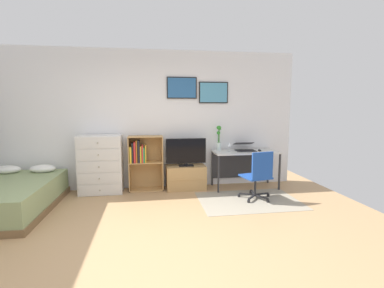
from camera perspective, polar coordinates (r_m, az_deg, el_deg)
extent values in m
plane|color=tan|center=(3.59, -9.84, -19.26)|extent=(7.20, 7.20, 0.00)
cube|color=white|center=(5.64, -9.79, 4.77)|extent=(6.12, 0.06, 2.70)
cube|color=black|center=(5.64, -2.06, 11.27)|extent=(0.59, 0.02, 0.42)
cube|color=#285B93|center=(5.63, -2.05, 11.27)|extent=(0.55, 0.01, 0.38)
cube|color=black|center=(5.75, 4.37, 10.31)|extent=(0.59, 0.02, 0.42)
cube|color=#4C93B7|center=(5.74, 4.40, 10.32)|extent=(0.55, 0.01, 0.38)
cube|color=#9E937F|center=(5.07, 11.39, -11.11)|extent=(1.70, 1.20, 0.01)
cube|color=brown|center=(5.31, -33.35, -10.85)|extent=(1.38, 1.98, 0.10)
cube|color=#8C9E6B|center=(5.25, -33.53, -8.49)|extent=(1.34, 1.94, 0.35)
ellipsoid|color=white|center=(5.96, -33.23, -4.34)|extent=(0.45, 0.29, 0.14)
ellipsoid|color=white|center=(5.73, -27.90, -4.41)|extent=(0.45, 0.29, 0.14)
cube|color=silver|center=(5.54, -17.93, -3.93)|extent=(0.78, 0.42, 1.09)
cube|color=silver|center=(5.44, -18.10, -8.84)|extent=(0.74, 0.01, 0.20)
sphere|color=#A59E8C|center=(5.42, -18.13, -8.89)|extent=(0.03, 0.03, 0.03)
cube|color=silver|center=(5.38, -18.19, -6.63)|extent=(0.74, 0.01, 0.20)
sphere|color=#A59E8C|center=(5.36, -18.22, -6.68)|extent=(0.03, 0.03, 0.03)
cube|color=silver|center=(5.33, -18.29, -4.39)|extent=(0.74, 0.01, 0.20)
sphere|color=#A59E8C|center=(5.32, -18.32, -4.42)|extent=(0.03, 0.03, 0.03)
cube|color=silver|center=(5.29, -18.38, -2.10)|extent=(0.74, 0.01, 0.20)
sphere|color=#A59E8C|center=(5.28, -18.41, -2.13)|extent=(0.03, 0.03, 0.03)
cube|color=silver|center=(5.26, -18.48, 0.22)|extent=(0.74, 0.01, 0.20)
sphere|color=#A59E8C|center=(5.25, -18.51, 0.19)|extent=(0.03, 0.03, 0.03)
cube|color=tan|center=(5.55, -12.57, -3.91)|extent=(0.02, 0.30, 1.06)
cube|color=tan|center=(5.54, -5.98, -3.77)|extent=(0.02, 0.30, 1.06)
cube|color=tan|center=(5.66, -9.16, -9.01)|extent=(0.65, 0.30, 0.02)
cube|color=tan|center=(5.53, -9.28, -3.63)|extent=(0.62, 0.30, 0.02)
cube|color=tan|center=(5.46, -9.39, 1.51)|extent=(0.62, 0.30, 0.02)
cube|color=tan|center=(5.68, -9.27, -3.56)|extent=(0.65, 0.01, 1.06)
cube|color=gold|center=(5.49, -12.25, -2.09)|extent=(0.04, 0.23, 0.30)
cube|color=black|center=(5.46, -11.90, -1.73)|extent=(0.03, 0.20, 0.38)
cube|color=red|center=(5.48, -11.46, -1.61)|extent=(0.04, 0.24, 0.39)
cube|color=orange|center=(5.46, -11.11, -1.47)|extent=(0.02, 0.21, 0.42)
cube|color=black|center=(5.47, -10.71, -1.43)|extent=(0.04, 0.23, 0.42)
cube|color=gold|center=(5.47, -10.29, -2.04)|extent=(0.03, 0.22, 0.31)
cube|color=red|center=(5.45, -9.95, -1.93)|extent=(0.03, 0.18, 0.33)
cube|color=#2D8C4C|center=(5.47, -9.65, -2.13)|extent=(0.03, 0.21, 0.29)
cube|color=gold|center=(5.46, -9.33, -1.94)|extent=(0.02, 0.21, 0.33)
cube|color=tan|center=(5.60, -1.23, -6.73)|extent=(0.76, 0.40, 0.46)
cube|color=tan|center=(5.40, -0.94, -7.26)|extent=(0.76, 0.01, 0.02)
cube|color=black|center=(5.52, -1.21, -4.34)|extent=(0.28, 0.16, 0.02)
cube|color=black|center=(5.52, -1.21, -3.98)|extent=(0.06, 0.04, 0.05)
cube|color=black|center=(5.47, -1.22, -1.39)|extent=(0.78, 0.02, 0.49)
cube|color=black|center=(5.46, -1.20, -1.41)|extent=(0.75, 0.01, 0.46)
cube|color=silver|center=(5.69, 10.71, -1.57)|extent=(1.28, 0.58, 0.03)
cube|color=#2D2D30|center=(5.34, 5.36, -6.11)|extent=(0.03, 0.03, 0.71)
cube|color=#2D2D30|center=(5.76, 17.24, -5.42)|extent=(0.03, 0.03, 0.71)
cube|color=#2D2D30|center=(5.83, 4.10, -4.93)|extent=(0.03, 0.03, 0.71)
cube|color=#2D2D30|center=(6.22, 15.13, -4.39)|extent=(0.03, 0.03, 0.71)
cube|color=#2D2D30|center=(6.01, 9.74, -4.30)|extent=(1.22, 0.02, 0.50)
cylinder|color=#232326|center=(5.36, 15.11, -9.96)|extent=(0.05, 0.05, 0.05)
cube|color=#232326|center=(5.27, 13.87, -9.76)|extent=(0.28, 0.08, 0.02)
cylinder|color=#232326|center=(5.46, 11.80, -9.51)|extent=(0.05, 0.05, 0.05)
cube|color=#232326|center=(5.32, 12.18, -9.53)|extent=(0.06, 0.28, 0.02)
cylinder|color=#232326|center=(5.23, 9.44, -10.25)|extent=(0.05, 0.05, 0.05)
cube|color=#232326|center=(5.20, 11.01, -9.91)|extent=(0.27, 0.14, 0.02)
cylinder|color=#232326|center=(4.96, 11.36, -11.28)|extent=(0.05, 0.05, 0.05)
cube|color=#232326|center=(5.07, 11.99, -10.40)|extent=(0.21, 0.23, 0.02)
cylinder|color=#232326|center=(5.04, 15.07, -11.07)|extent=(0.05, 0.05, 0.05)
cube|color=#232326|center=(5.11, 13.80, -10.30)|extent=(0.16, 0.26, 0.02)
cylinder|color=#232326|center=(5.15, 12.62, -8.22)|extent=(0.04, 0.04, 0.30)
cube|color=#1E479E|center=(5.10, 12.67, -6.44)|extent=(0.52, 0.52, 0.03)
cube|color=#1E479E|center=(4.89, 14.03, -4.21)|extent=(0.40, 0.11, 0.45)
cube|color=#333338|center=(5.69, 10.80, -1.34)|extent=(0.39, 0.27, 0.01)
cube|color=black|center=(5.69, 10.81, -1.28)|extent=(0.36, 0.24, 0.00)
cube|color=#333338|center=(5.83, 10.33, 0.11)|extent=(0.39, 0.25, 0.07)
cube|color=#234C5B|center=(5.82, 10.35, 0.12)|extent=(0.36, 0.23, 0.06)
ellipsoid|color=#262628|center=(5.76, 13.48, -1.21)|extent=(0.06, 0.10, 0.03)
cylinder|color=silver|center=(5.69, 5.42, -0.50)|extent=(0.09, 0.09, 0.16)
cylinder|color=#3D8438|center=(5.67, 5.53, 1.16)|extent=(0.01, 0.01, 0.39)
sphere|color=#308B2C|center=(5.65, 5.56, 3.15)|extent=(0.07, 0.07, 0.07)
cylinder|color=#3D8438|center=(5.68, 5.49, 1.27)|extent=(0.01, 0.01, 0.41)
sphere|color=#308B2C|center=(5.66, 5.51, 3.35)|extent=(0.07, 0.07, 0.07)
cylinder|color=#3D8438|center=(5.67, 5.35, 0.71)|extent=(0.01, 0.01, 0.31)
sphere|color=#308B2C|center=(5.66, 5.37, 2.25)|extent=(0.07, 0.07, 0.07)
cylinder|color=#3D8438|center=(5.65, 5.31, 1.23)|extent=(0.01, 0.01, 0.41)
sphere|color=#308B2C|center=(5.63, 5.34, 3.31)|extent=(0.07, 0.07, 0.07)
cylinder|color=#3D8438|center=(5.65, 5.52, 1.23)|extent=(0.01, 0.01, 0.41)
sphere|color=#308B2C|center=(5.63, 5.55, 3.32)|extent=(0.07, 0.07, 0.07)
cylinder|color=silver|center=(5.55, 7.51, -1.53)|extent=(0.06, 0.06, 0.01)
cylinder|color=silver|center=(5.54, 7.52, -0.99)|extent=(0.01, 0.01, 0.10)
cone|color=silver|center=(5.53, 7.54, -0.10)|extent=(0.07, 0.07, 0.07)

